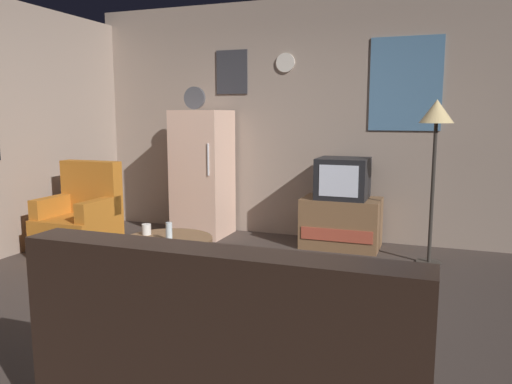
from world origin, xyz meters
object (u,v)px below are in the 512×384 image
Objects in this scene: armchair at (81,222)px; crt_tv at (343,178)px; wine_glass at (169,232)px; remote_control at (160,240)px; tv_stand at (341,223)px; mug_ceramic_white at (146,229)px; fridge at (203,173)px; coffee_table at (169,265)px; standing_lamp at (436,124)px; couch at (235,366)px.

crt_tv is at bearing 25.23° from armchair.
wine_glass is (-1.02, -1.97, -0.24)m from crt_tv.
wine_glass is at bearing 12.03° from remote_control.
tv_stand is 0.87× the size of armchair.
crt_tv reaches higher than mug_ceramic_white.
fridge is 2.05m from coffee_table.
coffee_table is 1.61m from armchair.
wine_glass is 0.16× the size of armchair.
fridge reaches higher than armchair.
standing_lamp is at bearing 40.07° from wine_glass.
wine_glass is 0.31m from mug_ceramic_white.
remote_control is at bearing -140.34° from standing_lamp.
crt_tv is 1.15m from standing_lamp.
armchair is 0.56× the size of couch.
fridge is 1.11× the size of standing_lamp.
wine_glass reaches higher than mug_ceramic_white.
mug_ceramic_white is at bearing -145.82° from standing_lamp.
tv_stand is at bearing 47.99° from remote_control.
couch is at bearing -62.53° from remote_control.
coffee_table is at bearing -9.77° from mug_ceramic_white.
standing_lamp is at bearing -19.72° from crt_tv.
armchair is (-0.84, -1.19, -0.42)m from fridge.
mug_ceramic_white is 0.09× the size of armchair.
tv_stand is 2.23m from wine_glass.
mug_ceramic_white is at bearing -125.25° from crt_tv.
crt_tv reaches higher than wine_glass.
fridge is 3.91m from couch.
armchair is at bearing -154.69° from tv_stand.
wine_glass is 1.00× the size of remote_control.
crt_tv is at bearing 62.62° from wine_glass.
wine_glass is at bearing -117.38° from crt_tv.
coffee_table is 4.80× the size of wine_glass.
armchair is (-2.53, -1.19, -0.43)m from crt_tv.
standing_lamp is 3.35m from couch.
couch is (1.22, -1.53, 0.09)m from coffee_table.
standing_lamp reaches higher than tv_stand.
remote_control is at bearing 131.11° from couch.
crt_tv is at bearing 60.34° from coffee_table.
tv_stand is 5.60× the size of remote_control.
fridge is at bearing 172.73° from standing_lamp.
mug_ceramic_white is 1.40m from armchair.
standing_lamp reaches higher than coffee_table.
coffee_table is 0.75× the size of armchair.
remote_control is at bearing -118.54° from crt_tv.
remote_control is (-2.02, -1.67, -0.90)m from standing_lamp.
crt_tv is (0.01, -0.00, 0.49)m from tv_stand.
coffee_table is at bearing -25.63° from armchair.
couch is at bearing -39.80° from armchair.
remote_control is (-0.01, -0.11, 0.24)m from coffee_table.
armchair is at bearing 140.20° from couch.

